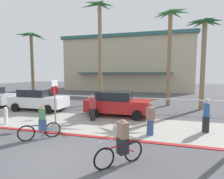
{
  "coord_description": "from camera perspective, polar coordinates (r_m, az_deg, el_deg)",
  "views": [
    {
      "loc": [
        3.34,
        -5.23,
        2.93
      ],
      "look_at": [
        0.33,
        6.0,
        1.86
      ],
      "focal_mm": 28.39,
      "sensor_mm": 36.0,
      "label": 1
    }
  ],
  "objects": [
    {
      "name": "ground_plane",
      "position": [
        15.87,
        2.62,
        -5.39
      ],
      "size": [
        80.0,
        80.0,
        0.0
      ],
      "primitive_type": "plane",
      "color": "#4C4C51"
    },
    {
      "name": "sidewalk_strip",
      "position": [
        10.42,
        -4.39,
        -11.03
      ],
      "size": [
        44.0,
        4.0,
        0.02
      ],
      "primitive_type": "cube",
      "color": "#9E9E93",
      "rests_on": "ground"
    },
    {
      "name": "curb_paint",
      "position": [
        8.65,
        -8.94,
        -14.5
      ],
      "size": [
        44.0,
        0.24,
        0.03
      ],
      "primitive_type": "cube",
      "color": "maroon",
      "rests_on": "ground"
    },
    {
      "name": "building_backdrop",
      "position": [
        32.24,
        5.33,
        8.11
      ],
      "size": [
        21.38,
        10.42,
        9.04
      ],
      "color": "#BCAD8E",
      "rests_on": "ground"
    },
    {
      "name": "rail_fence",
      "position": [
        14.28,
        1.33,
        -3.16
      ],
      "size": [
        18.86,
        0.08,
        1.04
      ],
      "color": "white",
      "rests_on": "ground"
    },
    {
      "name": "stop_sign_bike_lane",
      "position": [
        10.44,
        -17.94,
        -1.9
      ],
      "size": [
        0.52,
        0.56,
        2.56
      ],
      "color": "gray",
      "rests_on": "ground"
    },
    {
      "name": "bollard_1",
      "position": [
        11.95,
        -31.03,
        -7.17
      ],
      "size": [
        0.2,
        0.2,
        1.0
      ],
      "color": "white",
      "rests_on": "ground"
    },
    {
      "name": "palm_tree_0",
      "position": [
        22.53,
        -24.42,
        11.41
      ],
      "size": [
        3.23,
        3.4,
        7.55
      ],
      "color": "brown",
      "rests_on": "ground"
    },
    {
      "name": "palm_tree_1",
      "position": [
        17.29,
        -4.09,
        17.82
      ],
      "size": [
        3.29,
        2.93,
        9.5
      ],
      "color": "#846B4C",
      "rests_on": "ground"
    },
    {
      "name": "palm_tree_2",
      "position": [
        17.08,
        18.23,
        16.61
      ],
      "size": [
        3.19,
        3.49,
        8.48
      ],
      "color": "#846B4C",
      "rests_on": "ground"
    },
    {
      "name": "palm_tree_3",
      "position": [
        16.06,
        27.47,
        13.96
      ],
      "size": [
        2.83,
        3.17,
        7.21
      ],
      "color": "#846B4C",
      "rests_on": "ground"
    },
    {
      "name": "car_white_1",
      "position": [
        15.11,
        -22.64,
        -2.98
      ],
      "size": [
        4.4,
        2.02,
        1.69
      ],
      "color": "white",
      "rests_on": "ground"
    },
    {
      "name": "car_red_2",
      "position": [
        12.14,
        1.75,
        -4.52
      ],
      "size": [
        4.4,
        2.02,
        1.69
      ],
      "color": "red",
      "rests_on": "ground"
    },
    {
      "name": "cyclist_red_0",
      "position": [
        5.92,
        3.07,
        -16.94
      ],
      "size": [
        1.34,
        1.32,
        1.5
      ],
      "color": "black",
      "rests_on": "ground"
    },
    {
      "name": "cyclist_blue_1",
      "position": [
        8.66,
        -21.82,
        -10.09
      ],
      "size": [
        1.43,
        1.22,
        1.5
      ],
      "color": "black",
      "rests_on": "ground"
    },
    {
      "name": "pedestrian_0",
      "position": [
        9.98,
        28.06,
        -7.72
      ],
      "size": [
        0.38,
        0.45,
        1.72
      ],
      "color": "#232326",
      "rests_on": "ground"
    },
    {
      "name": "pedestrian_1",
      "position": [
        8.65,
        12.23,
        -9.67
      ],
      "size": [
        0.44,
        0.48,
        1.58
      ],
      "color": "#384C7A",
      "rests_on": "ground"
    },
    {
      "name": "pedestrian_2",
      "position": [
        10.99,
        -6.28,
        -6.26
      ],
      "size": [
        0.47,
        0.46,
        1.62
      ],
      "color": "#232326",
      "rests_on": "ground"
    }
  ]
}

